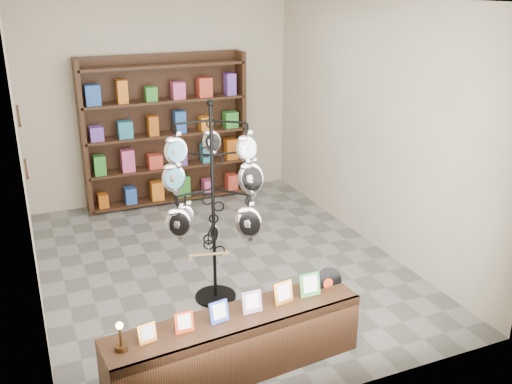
{
  "coord_description": "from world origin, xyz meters",
  "views": [
    {
      "loc": [
        -1.98,
        -5.75,
        3.16
      ],
      "look_at": [
        0.04,
        -1.0,
        1.25
      ],
      "focal_mm": 40.0,
      "sensor_mm": 36.0,
      "label": 1
    }
  ],
  "objects": [
    {
      "name": "display_tree",
      "position": [
        -0.3,
        -0.71,
        1.23
      ],
      "size": [
        1.14,
        1.13,
        2.13
      ],
      "rotation": [
        0.0,
        0.0,
        -0.33
      ],
      "color": "black",
      "rests_on": "ground"
    },
    {
      "name": "ground",
      "position": [
        0.0,
        0.0,
        0.0
      ],
      "size": [
        5.0,
        5.0,
        0.0
      ],
      "primitive_type": "plane",
      "color": "slate",
      "rests_on": "ground"
    },
    {
      "name": "room_envelope",
      "position": [
        0.0,
        0.0,
        1.85
      ],
      "size": [
        5.0,
        5.0,
        5.0
      ],
      "color": "beige",
      "rests_on": "ground"
    },
    {
      "name": "front_shelf",
      "position": [
        -0.54,
        -1.94,
        0.28
      ],
      "size": [
        2.26,
        0.65,
        0.79
      ],
      "rotation": [
        0.0,
        0.0,
        0.09
      ],
      "color": "black",
      "rests_on": "ground"
    },
    {
      "name": "wall_clocks",
      "position": [
        -1.97,
        0.8,
        1.5
      ],
      "size": [
        0.03,
        0.24,
        0.84
      ],
      "color": "black",
      "rests_on": "ground"
    },
    {
      "name": "back_shelving",
      "position": [
        0.0,
        2.3,
        1.03
      ],
      "size": [
        2.42,
        0.36,
        2.2
      ],
      "color": "black",
      "rests_on": "ground"
    }
  ]
}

